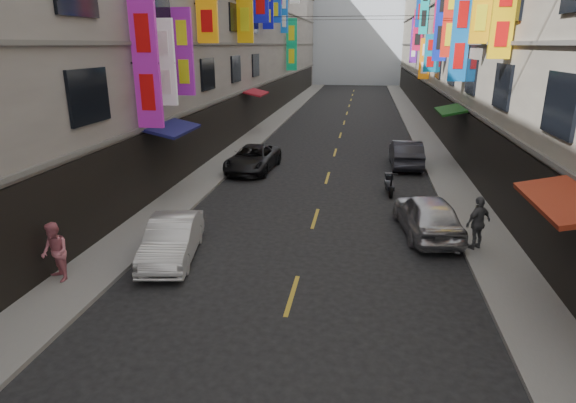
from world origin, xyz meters
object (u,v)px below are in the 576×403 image
(car_left_far, at_px, (253,159))
(pedestrian_rfar, at_px, (478,223))
(scooter_far_right, at_px, (389,184))
(car_left_mid, at_px, (172,239))
(pedestrian_lfar, at_px, (55,252))
(car_right_mid, at_px, (427,215))
(car_right_far, at_px, (406,153))

(car_left_far, height_order, pedestrian_rfar, pedestrian_rfar)
(scooter_far_right, relative_size, car_left_far, 0.39)
(car_left_mid, height_order, pedestrian_lfar, pedestrian_lfar)
(car_right_mid, relative_size, pedestrian_lfar, 2.56)
(car_right_mid, bearing_deg, car_right_far, -98.15)
(car_right_mid, distance_m, pedestrian_lfar, 11.79)
(car_right_mid, height_order, pedestrian_lfar, pedestrian_lfar)
(car_left_far, xyz_separation_m, pedestrian_rfar, (9.40, -9.08, 0.34))
(scooter_far_right, distance_m, car_left_mid, 10.60)
(car_right_mid, bearing_deg, pedestrian_lfar, 18.97)
(pedestrian_rfar, bearing_deg, car_right_mid, -79.55)
(car_right_mid, height_order, pedestrian_rfar, pedestrian_rfar)
(car_left_mid, relative_size, car_left_far, 0.84)
(car_left_far, bearing_deg, car_left_mid, -86.69)
(car_left_mid, distance_m, car_left_far, 11.10)
(scooter_far_right, bearing_deg, pedestrian_lfar, 42.51)
(pedestrian_lfar, bearing_deg, car_right_far, 91.73)
(car_left_mid, bearing_deg, car_right_mid, 12.27)
(car_left_far, xyz_separation_m, car_right_mid, (8.00, -7.83, 0.08))
(car_left_far, relative_size, pedestrian_lfar, 2.78)
(car_right_mid, distance_m, car_right_far, 10.02)
(car_right_far, xyz_separation_m, pedestrian_rfar, (1.40, -11.27, 0.26))
(car_left_far, bearing_deg, car_right_far, 18.64)
(pedestrian_lfar, bearing_deg, car_left_far, 115.31)
(car_left_far, distance_m, pedestrian_rfar, 13.07)
(car_left_mid, bearing_deg, car_right_far, 48.97)
(car_left_mid, relative_size, car_right_mid, 0.91)
(car_left_far, relative_size, car_right_far, 1.06)
(scooter_far_right, distance_m, car_right_mid, 4.88)
(pedestrian_lfar, height_order, pedestrian_rfar, pedestrian_rfar)
(car_right_far, bearing_deg, scooter_far_right, 77.31)
(scooter_far_right, distance_m, car_right_far, 5.39)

